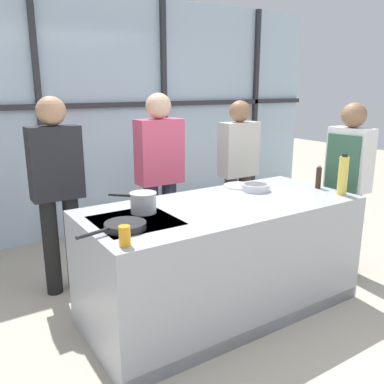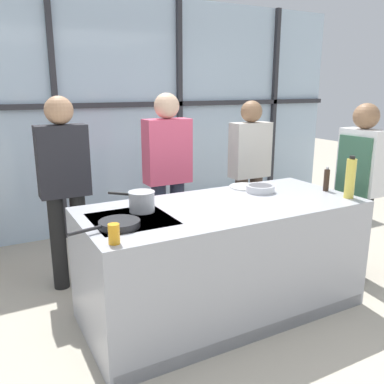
{
  "view_description": "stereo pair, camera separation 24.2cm",
  "coord_description": "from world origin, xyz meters",
  "px_view_note": "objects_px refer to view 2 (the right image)",
  "views": [
    {
      "loc": [
        -1.82,
        -2.36,
        1.75
      ],
      "look_at": [
        -0.22,
        0.1,
        0.99
      ],
      "focal_mm": 38.0,
      "sensor_mm": 36.0,
      "label": 1
    },
    {
      "loc": [
        -1.61,
        -2.48,
        1.75
      ],
      "look_at": [
        -0.22,
        0.1,
        0.99
      ],
      "focal_mm": 38.0,
      "sensor_mm": 36.0,
      "label": 2
    }
  ],
  "objects_px": {
    "spectator_center_right": "(249,167)",
    "saucepan": "(141,201)",
    "frying_pan": "(118,224)",
    "oil_bottle": "(350,178)",
    "pepper_grinder": "(326,180)",
    "white_plate": "(245,187)",
    "spectator_center_left": "(168,171)",
    "chef": "(359,181)",
    "spectator_far_left": "(65,182)",
    "mixing_bowl": "(260,188)",
    "juice_glass_near": "(114,234)"
  },
  "relations": [
    {
      "from": "spectator_center_right",
      "to": "oil_bottle",
      "type": "relative_size",
      "value": 4.76
    },
    {
      "from": "spectator_far_left",
      "to": "frying_pan",
      "type": "bearing_deg",
      "value": 95.07
    },
    {
      "from": "spectator_center_left",
      "to": "juice_glass_near",
      "type": "height_order",
      "value": "spectator_center_left"
    },
    {
      "from": "spectator_far_left",
      "to": "saucepan",
      "type": "xyz_separation_m",
      "value": [
        0.36,
        -0.88,
        0.0
      ]
    },
    {
      "from": "white_plate",
      "to": "pepper_grinder",
      "type": "distance_m",
      "value": 0.69
    },
    {
      "from": "chef",
      "to": "saucepan",
      "type": "distance_m",
      "value": 2.05
    },
    {
      "from": "spectator_far_left",
      "to": "spectator_center_right",
      "type": "height_order",
      "value": "spectator_far_left"
    },
    {
      "from": "chef",
      "to": "pepper_grinder",
      "type": "xyz_separation_m",
      "value": [
        -0.45,
        -0.03,
        0.07
      ]
    },
    {
      "from": "pepper_grinder",
      "to": "oil_bottle",
      "type": "bearing_deg",
      "value": -92.28
    },
    {
      "from": "spectator_center_right",
      "to": "pepper_grinder",
      "type": "bearing_deg",
      "value": 90.95
    },
    {
      "from": "chef",
      "to": "spectator_far_left",
      "type": "height_order",
      "value": "spectator_far_left"
    },
    {
      "from": "spectator_far_left",
      "to": "pepper_grinder",
      "type": "height_order",
      "value": "spectator_far_left"
    },
    {
      "from": "spectator_center_right",
      "to": "chef",
      "type": "bearing_deg",
      "value": 114.02
    },
    {
      "from": "white_plate",
      "to": "spectator_center_right",
      "type": "bearing_deg",
      "value": 51.39
    },
    {
      "from": "saucepan",
      "to": "oil_bottle",
      "type": "xyz_separation_m",
      "value": [
        1.59,
        -0.44,
        0.08
      ]
    },
    {
      "from": "saucepan",
      "to": "pepper_grinder",
      "type": "xyz_separation_m",
      "value": [
        1.6,
        -0.19,
        0.02
      ]
    },
    {
      "from": "juice_glass_near",
      "to": "saucepan",
      "type": "bearing_deg",
      "value": 54.3
    },
    {
      "from": "spectator_center_left",
      "to": "saucepan",
      "type": "xyz_separation_m",
      "value": [
        -0.61,
        -0.88,
        0.0
      ]
    },
    {
      "from": "spectator_center_left",
      "to": "oil_bottle",
      "type": "relative_size",
      "value": 5.01
    },
    {
      "from": "frying_pan",
      "to": "mixing_bowl",
      "type": "bearing_deg",
      "value": 12.4
    },
    {
      "from": "spectator_center_left",
      "to": "oil_bottle",
      "type": "distance_m",
      "value": 1.65
    },
    {
      "from": "spectator_center_right",
      "to": "white_plate",
      "type": "distance_m",
      "value": 0.84
    },
    {
      "from": "oil_bottle",
      "to": "pepper_grinder",
      "type": "height_order",
      "value": "oil_bottle"
    },
    {
      "from": "frying_pan",
      "to": "oil_bottle",
      "type": "bearing_deg",
      "value": -5.82
    },
    {
      "from": "juice_glass_near",
      "to": "white_plate",
      "type": "bearing_deg",
      "value": 27.29
    },
    {
      "from": "chef",
      "to": "white_plate",
      "type": "height_order",
      "value": "chef"
    },
    {
      "from": "spectator_far_left",
      "to": "spectator_center_right",
      "type": "distance_m",
      "value": 1.94
    },
    {
      "from": "spectator_center_right",
      "to": "saucepan",
      "type": "distance_m",
      "value": 1.81
    },
    {
      "from": "white_plate",
      "to": "pepper_grinder",
      "type": "height_order",
      "value": "pepper_grinder"
    },
    {
      "from": "chef",
      "to": "white_plate",
      "type": "distance_m",
      "value": 1.06
    },
    {
      "from": "saucepan",
      "to": "white_plate",
      "type": "height_order",
      "value": "saucepan"
    },
    {
      "from": "white_plate",
      "to": "juice_glass_near",
      "type": "bearing_deg",
      "value": -152.71
    },
    {
      "from": "white_plate",
      "to": "pepper_grinder",
      "type": "relative_size",
      "value": 1.32
    },
    {
      "from": "spectator_center_left",
      "to": "pepper_grinder",
      "type": "height_order",
      "value": "spectator_center_left"
    },
    {
      "from": "oil_bottle",
      "to": "juice_glass_near",
      "type": "relative_size",
      "value": 2.89
    },
    {
      "from": "chef",
      "to": "white_plate",
      "type": "xyz_separation_m",
      "value": [
        -0.98,
        0.39,
        -0.02
      ]
    },
    {
      "from": "chef",
      "to": "spectator_center_right",
      "type": "relative_size",
      "value": 1.0
    },
    {
      "from": "spectator_center_left",
      "to": "spectator_center_right",
      "type": "relative_size",
      "value": 1.05
    },
    {
      "from": "mixing_bowl",
      "to": "oil_bottle",
      "type": "xyz_separation_m",
      "value": [
        0.51,
        -0.48,
        0.13
      ]
    },
    {
      "from": "spectator_center_left",
      "to": "white_plate",
      "type": "xyz_separation_m",
      "value": [
        0.45,
        -0.65,
        -0.07
      ]
    },
    {
      "from": "spectator_far_left",
      "to": "juice_glass_near",
      "type": "bearing_deg",
      "value": 89.68
    },
    {
      "from": "white_plate",
      "to": "oil_bottle",
      "type": "height_order",
      "value": "oil_bottle"
    },
    {
      "from": "mixing_bowl",
      "to": "saucepan",
      "type": "bearing_deg",
      "value": -177.81
    },
    {
      "from": "spectator_center_right",
      "to": "frying_pan",
      "type": "xyz_separation_m",
      "value": [
        -1.84,
        -1.13,
        0.0
      ]
    },
    {
      "from": "spectator_center_left",
      "to": "juice_glass_near",
      "type": "bearing_deg",
      "value": 54.85
    },
    {
      "from": "saucepan",
      "to": "oil_bottle",
      "type": "relative_size",
      "value": 0.85
    },
    {
      "from": "mixing_bowl",
      "to": "chef",
      "type": "bearing_deg",
      "value": -11.63
    },
    {
      "from": "spectator_far_left",
      "to": "mixing_bowl",
      "type": "bearing_deg",
      "value": 149.67
    },
    {
      "from": "pepper_grinder",
      "to": "frying_pan",
      "type": "bearing_deg",
      "value": -178.04
    },
    {
      "from": "spectator_center_right",
      "to": "white_plate",
      "type": "height_order",
      "value": "spectator_center_right"
    }
  ]
}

